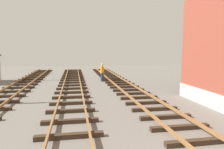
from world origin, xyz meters
The scene contains 1 object.
track_worker_foreground centered at (-0.36, 17.61, 0.93)m, with size 0.40×0.40×1.87m.
Camera 1 is at (-3.15, -3.42, 3.21)m, focal length 33.28 mm.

